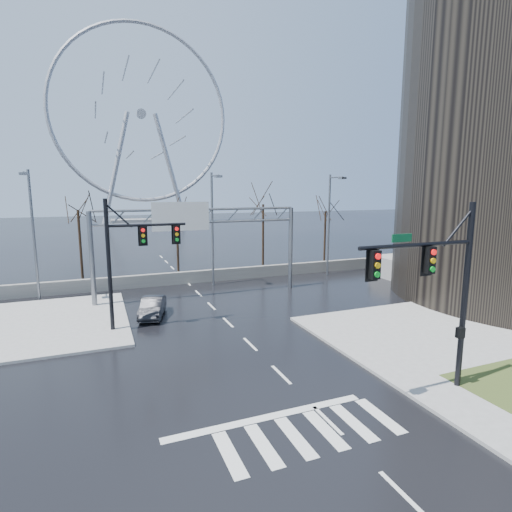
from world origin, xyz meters
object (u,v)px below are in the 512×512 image
signal_mast_far (128,252)px  sign_gantry (195,233)px  ferris_wheel (142,121)px  car (152,307)px  signal_mast_near (442,281)px

signal_mast_far → sign_gantry: signal_mast_far is taller
signal_mast_far → sign_gantry: (5.49, 6.00, 0.35)m
ferris_wheel → car: ferris_wheel is taller
signal_mast_far → car: 4.93m
signal_mast_near → sign_gantry: size_ratio=0.49×
signal_mast_near → car: bearing=122.1°
signal_mast_near → ferris_wheel: ferris_wheel is taller
signal_mast_near → signal_mast_far: bearing=130.3°
sign_gantry → car: sign_gantry is taller
ferris_wheel → signal_mast_near: bearing=-89.9°
signal_mast_near → car: (-9.50, 15.15, -4.22)m
signal_mast_far → ferris_wheel: bearing=82.8°
signal_mast_near → sign_gantry: 19.79m
signal_mast_far → signal_mast_near: bearing=-49.7°
signal_mast_near → car: 18.37m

